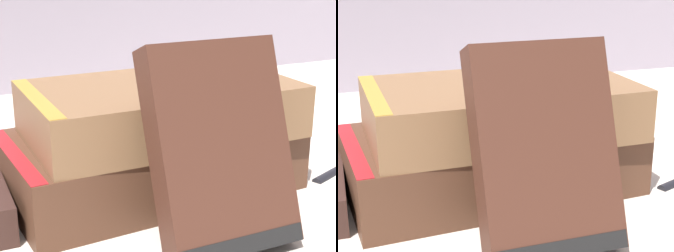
# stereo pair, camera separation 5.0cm
# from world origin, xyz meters

# --- Properties ---
(ground_plane) EXTENTS (3.00, 3.00, 0.00)m
(ground_plane) POSITION_xyz_m (0.00, 0.00, 0.00)
(ground_plane) COLOR beige
(book_flat_bottom) EXTENTS (0.25, 0.15, 0.05)m
(book_flat_bottom) POSITION_xyz_m (0.02, 0.02, 0.03)
(book_flat_bottom) COLOR #4C2D1E
(book_flat_bottom) RESTS_ON ground_plane
(book_flat_top) EXTENTS (0.22, 0.13, 0.04)m
(book_flat_top) POSITION_xyz_m (0.02, 0.01, 0.07)
(book_flat_top) COLOR brown
(book_flat_top) RESTS_ON book_flat_bottom
(book_leaning_front) EXTENTS (0.10, 0.07, 0.14)m
(book_leaning_front) POSITION_xyz_m (0.03, -0.09, 0.07)
(book_leaning_front) COLOR #422319
(book_leaning_front) RESTS_ON ground_plane
(pocket_watch) EXTENTS (0.05, 0.05, 0.01)m
(pocket_watch) POSITION_xyz_m (0.09, -0.01, 0.10)
(pocket_watch) COLOR silver
(pocket_watch) RESTS_ON book_flat_top
(reading_glasses) EXTENTS (0.10, 0.07, 0.00)m
(reading_glasses) POSITION_xyz_m (0.00, 0.17, 0.00)
(reading_glasses) COLOR #4C3828
(reading_glasses) RESTS_ON ground_plane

